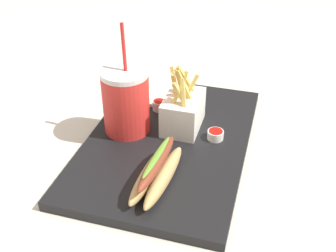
{
  "coord_description": "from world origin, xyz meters",
  "views": [
    {
      "loc": [
        -0.67,
        -0.19,
        0.52
      ],
      "look_at": [
        0.0,
        0.0,
        0.05
      ],
      "focal_mm": 44.7,
      "sensor_mm": 36.0,
      "label": 1
    }
  ],
  "objects_px": {
    "hot_dog_1": "(157,171)",
    "ketchup_cup_1": "(216,134)",
    "soda_cup": "(126,101)",
    "ketchup_cup_2": "(159,105)",
    "napkin_stack": "(160,91)",
    "fries_basket": "(183,111)"
  },
  "relations": [
    {
      "from": "hot_dog_1",
      "to": "ketchup_cup_1",
      "type": "distance_m",
      "value": 0.18
    },
    {
      "from": "soda_cup",
      "to": "ketchup_cup_2",
      "type": "xyz_separation_m",
      "value": [
        0.09,
        -0.04,
        -0.06
      ]
    },
    {
      "from": "ketchup_cup_1",
      "to": "napkin_stack",
      "type": "relative_size",
      "value": 0.24
    },
    {
      "from": "soda_cup",
      "to": "hot_dog_1",
      "type": "relative_size",
      "value": 1.29
    },
    {
      "from": "soda_cup",
      "to": "ketchup_cup_2",
      "type": "distance_m",
      "value": 0.12
    },
    {
      "from": "soda_cup",
      "to": "ketchup_cup_1",
      "type": "bearing_deg",
      "value": -84.83
    },
    {
      "from": "fries_basket",
      "to": "hot_dog_1",
      "type": "height_order",
      "value": "fries_basket"
    },
    {
      "from": "fries_basket",
      "to": "ketchup_cup_1",
      "type": "height_order",
      "value": "fries_basket"
    },
    {
      "from": "soda_cup",
      "to": "napkin_stack",
      "type": "xyz_separation_m",
      "value": [
        0.17,
        -0.02,
        -0.07
      ]
    },
    {
      "from": "napkin_stack",
      "to": "hot_dog_1",
      "type": "bearing_deg",
      "value": -163.84
    },
    {
      "from": "ketchup_cup_2",
      "to": "napkin_stack",
      "type": "distance_m",
      "value": 0.08
    },
    {
      "from": "soda_cup",
      "to": "ketchup_cup_1",
      "type": "height_order",
      "value": "soda_cup"
    },
    {
      "from": "ketchup_cup_1",
      "to": "napkin_stack",
      "type": "height_order",
      "value": "ketchup_cup_1"
    },
    {
      "from": "fries_basket",
      "to": "ketchup_cup_2",
      "type": "height_order",
      "value": "fries_basket"
    },
    {
      "from": "soda_cup",
      "to": "napkin_stack",
      "type": "height_order",
      "value": "soda_cup"
    },
    {
      "from": "napkin_stack",
      "to": "soda_cup",
      "type": "bearing_deg",
      "value": 173.59
    },
    {
      "from": "hot_dog_1",
      "to": "ketchup_cup_1",
      "type": "height_order",
      "value": "hot_dog_1"
    },
    {
      "from": "soda_cup",
      "to": "napkin_stack",
      "type": "relative_size",
      "value": 1.66
    },
    {
      "from": "fries_basket",
      "to": "ketchup_cup_2",
      "type": "distance_m",
      "value": 0.09
    },
    {
      "from": "soda_cup",
      "to": "fries_basket",
      "type": "bearing_deg",
      "value": -69.59
    },
    {
      "from": "fries_basket",
      "to": "napkin_stack",
      "type": "bearing_deg",
      "value": 35.03
    },
    {
      "from": "fries_basket",
      "to": "ketchup_cup_1",
      "type": "bearing_deg",
      "value": -107.68
    }
  ]
}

